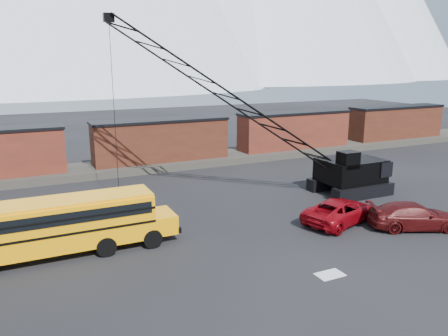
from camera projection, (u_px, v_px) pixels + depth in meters
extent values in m
plane|color=black|center=(278.00, 247.00, 25.11)|extent=(160.00, 160.00, 0.00)
cube|color=silver|center=(30.00, 60.00, 320.76)|extent=(800.00, 80.00, 24.00)
cube|color=#413C35|center=(162.00, 163.00, 44.34)|extent=(120.00, 5.00, 0.70)
cube|color=black|center=(36.00, 169.00, 39.26)|extent=(2.20, 2.40, 0.60)
cube|color=#4C2315|center=(161.00, 141.00, 43.79)|extent=(13.50, 2.90, 4.00)
cube|color=black|center=(161.00, 120.00, 43.31)|extent=(13.70, 3.10, 0.25)
cube|color=black|center=(120.00, 161.00, 42.43)|extent=(2.20, 2.40, 0.60)
cube|color=black|center=(200.00, 154.00, 45.94)|extent=(2.20, 2.40, 0.60)
cube|color=#491C15|center=(294.00, 130.00, 50.47)|extent=(13.50, 2.90, 4.00)
cube|color=black|center=(295.00, 113.00, 49.99)|extent=(13.70, 3.10, 0.25)
cube|color=black|center=(263.00, 148.00, 49.11)|extent=(2.20, 2.40, 0.60)
cube|color=black|center=(323.00, 142.00, 52.62)|extent=(2.20, 2.40, 0.60)
cube|color=#4C2315|center=(396.00, 122.00, 57.14)|extent=(13.50, 2.90, 4.00)
cube|color=black|center=(398.00, 107.00, 56.66)|extent=(13.70, 3.10, 0.25)
cube|color=black|center=(371.00, 138.00, 55.79)|extent=(2.20, 2.40, 0.60)
cube|color=black|center=(418.00, 133.00, 59.30)|extent=(2.20, 2.40, 0.60)
cube|color=silver|center=(330.00, 275.00, 21.80)|extent=(1.40, 0.90, 0.02)
cube|color=#F99C05|center=(60.00, 225.00, 23.58)|extent=(10.00, 2.50, 2.50)
cube|color=#F99C05|center=(160.00, 221.00, 26.08)|extent=(1.60, 2.30, 1.10)
cube|color=#F99C05|center=(57.00, 202.00, 23.28)|extent=(10.00, 2.30, 0.18)
cube|color=black|center=(61.00, 220.00, 22.31)|extent=(9.60, 0.05, 0.65)
cube|color=black|center=(56.00, 206.00, 24.52)|extent=(9.60, 0.05, 0.65)
cube|color=black|center=(173.00, 224.00, 26.51)|extent=(0.15, 2.45, 0.35)
cylinder|color=black|center=(106.00, 247.00, 23.79)|extent=(1.10, 0.35, 1.10)
cylinder|color=black|center=(99.00, 232.00, 25.80)|extent=(1.10, 0.35, 1.10)
cylinder|color=black|center=(153.00, 239.00, 24.87)|extent=(1.10, 0.35, 1.10)
cylinder|color=black|center=(142.00, 226.00, 26.89)|extent=(1.10, 0.35, 1.10)
imported|color=maroon|center=(340.00, 211.00, 28.75)|extent=(6.33, 4.31, 1.61)
imported|color=#430C0C|center=(414.00, 216.00, 27.75)|extent=(6.17, 4.44, 1.66)
cube|color=black|center=(363.00, 192.00, 34.12)|extent=(5.50, 1.00, 1.00)
cube|color=black|center=(337.00, 182.00, 36.93)|extent=(5.50, 1.00, 1.00)
cube|color=black|center=(351.00, 170.00, 35.20)|extent=(4.80, 3.60, 1.80)
cube|color=black|center=(370.00, 165.00, 35.99)|extent=(1.20, 3.80, 1.20)
cube|color=black|center=(348.00, 160.00, 33.28)|extent=(1.40, 1.20, 1.30)
cube|color=black|center=(353.00, 161.00, 32.80)|extent=(1.20, 0.06, 0.90)
cube|color=black|center=(109.00, 18.00, 29.48)|extent=(0.70, 0.50, 0.60)
cylinder|color=black|center=(114.00, 116.00, 31.05)|extent=(0.04, 0.04, 12.99)
cube|color=black|center=(119.00, 200.00, 32.52)|extent=(0.25, 0.25, 0.50)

